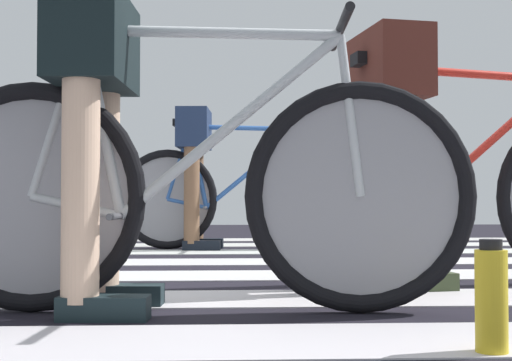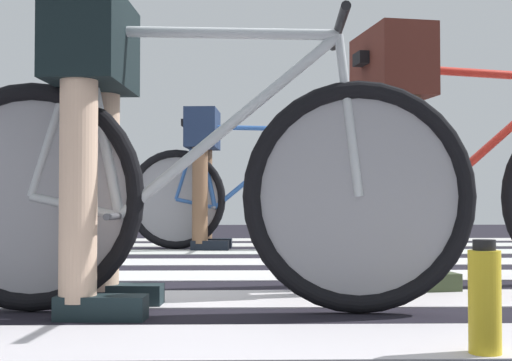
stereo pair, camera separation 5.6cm
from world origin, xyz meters
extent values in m
cube|color=black|center=(0.00, 0.00, 0.01)|extent=(18.00, 14.00, 0.02)
cube|color=silver|center=(-0.06, -1.61, 0.02)|extent=(5.20, 0.44, 0.00)
cube|color=silver|center=(0.04, -0.86, 0.02)|extent=(5.20, 0.44, 0.00)
cube|color=silver|center=(0.03, -0.08, 0.02)|extent=(5.20, 0.44, 0.00)
cube|color=silver|center=(0.07, 0.65, 0.02)|extent=(5.20, 0.44, 0.00)
cube|color=silver|center=(0.14, 1.44, 0.02)|extent=(5.20, 0.44, 0.00)
cube|color=beige|center=(0.08, 2.20, 0.02)|extent=(5.20, 0.44, 0.00)
cube|color=beige|center=(-0.02, 2.94, 0.02)|extent=(5.20, 0.44, 0.00)
torus|color=black|center=(-0.98, -1.13, 0.38)|extent=(0.72, 0.10, 0.72)
torus|color=black|center=(0.04, -1.19, 0.38)|extent=(0.72, 0.10, 0.72)
cylinder|color=gray|center=(-0.98, -1.13, 0.38)|extent=(0.61, 0.04, 0.61)
cylinder|color=gray|center=(0.04, -1.19, 0.38)|extent=(0.61, 0.04, 0.61)
cylinder|color=#B7BDC2|center=(-0.42, -1.16, 0.89)|extent=(0.80, 0.08, 0.05)
cylinder|color=#B7BDC2|center=(-0.36, -1.16, 0.60)|extent=(0.70, 0.08, 0.59)
cylinder|color=#B7BDC2|center=(-0.76, -1.14, 0.61)|extent=(0.16, 0.04, 0.59)
cylinder|color=#B7BDC2|center=(-0.84, -1.13, 0.35)|extent=(0.29, 0.04, 0.09)
cylinder|color=#B7BDC2|center=(-0.90, -1.13, 0.64)|extent=(0.19, 0.04, 0.53)
cylinder|color=#B7BDC2|center=(0.01, -1.19, 0.63)|extent=(0.09, 0.03, 0.50)
cube|color=black|center=(-0.82, -1.14, 0.93)|extent=(0.25, 0.10, 0.05)
cylinder|color=black|center=(-0.02, -1.18, 0.90)|extent=(0.06, 0.52, 0.03)
cylinder|color=#4C4C51|center=(-0.70, -1.14, 0.32)|extent=(0.04, 0.34, 0.02)
cylinder|color=beige|center=(-0.78, -1.00, 0.51)|extent=(0.11, 0.11, 0.89)
cylinder|color=beige|center=(-0.80, -1.28, 0.51)|extent=(0.11, 0.11, 0.89)
cube|color=black|center=(-0.79, -1.14, 0.86)|extent=(0.24, 0.42, 0.28)
cube|color=black|center=(-0.71, -1.00, 0.06)|extent=(0.27, 0.12, 0.07)
cube|color=black|center=(-0.73, -1.28, 0.06)|extent=(0.27, 0.12, 0.07)
torus|color=black|center=(0.10, -0.58, 0.38)|extent=(0.72, 0.17, 0.72)
cylinder|color=gray|center=(0.10, -0.58, 0.38)|extent=(0.60, 0.10, 0.61)
cylinder|color=red|center=(0.65, -0.49, 0.89)|extent=(0.80, 0.16, 0.05)
cylinder|color=red|center=(0.71, -0.48, 0.60)|extent=(0.70, 0.15, 0.59)
cylinder|color=red|center=(0.31, -0.55, 0.61)|extent=(0.16, 0.06, 0.59)
cylinder|color=red|center=(0.24, -0.56, 0.35)|extent=(0.29, 0.07, 0.09)
cylinder|color=red|center=(0.18, -0.57, 0.64)|extent=(0.19, 0.06, 0.53)
cube|color=black|center=(0.26, -0.56, 0.93)|extent=(0.25, 0.13, 0.05)
cylinder|color=#4C4C51|center=(0.37, -0.54, 0.32)|extent=(0.07, 0.34, 0.02)
cylinder|color=brown|center=(0.26, -0.41, 0.54)|extent=(0.11, 0.11, 0.93)
cylinder|color=brown|center=(0.31, -0.69, 0.54)|extent=(0.11, 0.11, 0.93)
cube|color=#55251D|center=(0.29, -0.55, 0.90)|extent=(0.28, 0.44, 0.28)
cube|color=#39452A|center=(0.33, -0.40, 0.06)|extent=(0.27, 0.14, 0.07)
cube|color=#39452A|center=(0.38, -0.68, 0.06)|extent=(0.27, 0.14, 0.07)
torus|color=black|center=(-0.78, 1.76, 0.38)|extent=(0.72, 0.11, 0.72)
torus|color=black|center=(0.24, 1.69, 0.38)|extent=(0.72, 0.11, 0.72)
cylinder|color=gray|center=(-0.78, 1.76, 0.38)|extent=(0.61, 0.05, 0.61)
cylinder|color=gray|center=(0.24, 1.69, 0.38)|extent=(0.61, 0.05, 0.61)
cylinder|color=#2F5CAA|center=(-0.22, 1.72, 0.89)|extent=(0.80, 0.09, 0.05)
cylinder|color=#2F5CAA|center=(-0.16, 1.71, 0.60)|extent=(0.70, 0.08, 0.59)
cylinder|color=#2F5CAA|center=(-0.56, 1.74, 0.61)|extent=(0.16, 0.04, 0.59)
cylinder|color=#2F5CAA|center=(-0.64, 1.75, 0.35)|extent=(0.29, 0.05, 0.09)
cylinder|color=#2F5CAA|center=(-0.70, 1.75, 0.64)|extent=(0.19, 0.04, 0.53)
cylinder|color=#2F5CAA|center=(0.21, 1.69, 0.63)|extent=(0.09, 0.04, 0.50)
cube|color=black|center=(-0.62, 1.75, 0.93)|extent=(0.25, 0.11, 0.05)
cylinder|color=black|center=(0.18, 1.69, 0.90)|extent=(0.06, 0.52, 0.03)
cylinder|color=#4C4C51|center=(-0.50, 1.74, 0.32)|extent=(0.04, 0.34, 0.02)
cylinder|color=brown|center=(-0.58, 1.88, 0.53)|extent=(0.11, 0.11, 0.91)
cylinder|color=brown|center=(-0.60, 1.60, 0.53)|extent=(0.11, 0.11, 0.91)
cube|color=#1D2B49|center=(-0.59, 1.74, 0.88)|extent=(0.25, 0.42, 0.28)
cube|color=black|center=(-0.51, 1.88, 0.06)|extent=(0.27, 0.12, 0.07)
cube|color=black|center=(-0.53, 1.60, 0.06)|extent=(0.27, 0.12, 0.07)
cylinder|color=gold|center=(0.22, -1.78, 0.14)|extent=(0.07, 0.07, 0.23)
cylinder|color=black|center=(0.22, -1.78, 0.27)|extent=(0.05, 0.05, 0.02)
camera|label=1|loc=(-0.38, -3.36, 0.36)|focal=49.94mm
camera|label=2|loc=(-0.33, -3.36, 0.36)|focal=49.94mm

